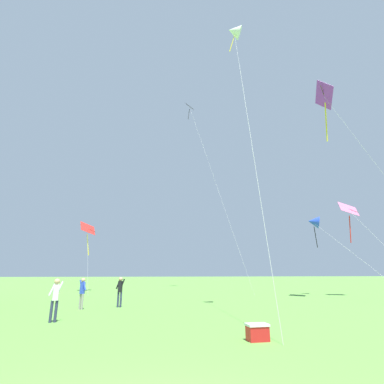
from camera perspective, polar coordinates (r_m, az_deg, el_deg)
kite_purple_streamer at (r=25.92m, az=25.03°, el=15.27°), size 4.86×6.10×16.42m
kite_black_large at (r=42.37m, az=-0.10°, el=15.16°), size 4.13×12.03×25.89m
kite_white_distant at (r=19.76m, az=8.37°, el=28.88°), size 1.96×6.04×16.18m
kite_pink_low at (r=27.93m, az=28.77°, el=-4.08°), size 2.53×8.25×7.88m
kite_red_high at (r=34.00m, az=-19.94°, el=-7.75°), size 2.25×7.32×7.41m
kite_blue_delta at (r=28.74m, az=22.92°, el=-5.48°), size 3.06×11.90×7.00m
person_near_tree at (r=17.34m, az=-14.05°, el=-18.13°), size 0.50×0.25×1.59m
person_foreground_watcher at (r=12.88m, az=-25.43°, el=-18.07°), size 0.51×0.22×1.58m
person_with_spool at (r=16.86m, az=-20.91°, el=-17.73°), size 0.43×0.38×1.56m
picnic_cooler at (r=8.95m, az=12.83°, el=-25.43°), size 0.60×0.40×0.44m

